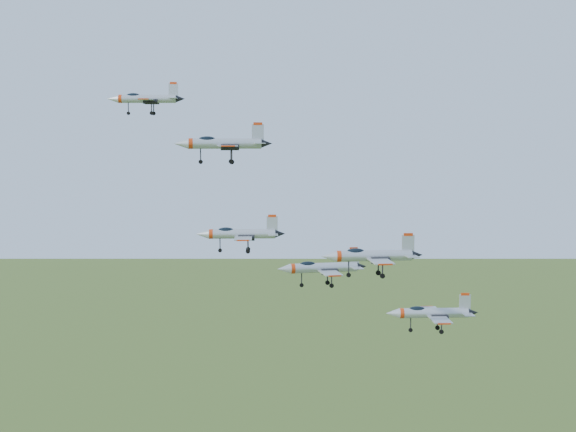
{
  "coord_description": "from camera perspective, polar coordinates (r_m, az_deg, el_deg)",
  "views": [
    {
      "loc": [
        0.09,
        -111.76,
        150.27
      ],
      "look_at": [
        5.8,
        -2.52,
        139.59
      ],
      "focal_mm": 50.0,
      "sensor_mm": 36.0,
      "label": 1
    }
  ],
  "objects": [
    {
      "name": "jet_right_low",
      "position": [
        97.28,
        5.91,
        -2.8
      ],
      "size": [
        12.58,
        10.39,
        3.36
      ],
      "rotation": [
        0.0,
        0.0,
        0.06
      ],
      "color": "#A1A7AD"
    },
    {
      "name": "jet_trail",
      "position": [
        115.57,
        10.13,
        -6.79
      ],
      "size": [
        13.22,
        10.85,
        3.55
      ],
      "rotation": [
        0.0,
        0.0,
        -0.01
      ],
      "color": "#A1A7AD"
    },
    {
      "name": "jet_right_high",
      "position": [
        98.71,
        -3.48,
        -1.26
      ],
      "size": [
        11.06,
        9.08,
        2.96
      ],
      "rotation": [
        0.0,
        0.0,
        -0.01
      ],
      "color": "#A1A7AD"
    },
    {
      "name": "jet_left_low",
      "position": [
        116.37,
        2.37,
        -3.68
      ],
      "size": [
        13.4,
        11.19,
        3.58
      ],
      "rotation": [
        0.0,
        0.0,
        0.14
      ],
      "color": "#A1A7AD"
    },
    {
      "name": "jet_lead",
      "position": [
        126.08,
        -10.13,
        8.22
      ],
      "size": [
        11.98,
        9.87,
        3.21
      ],
      "rotation": [
        0.0,
        0.0,
        -0.04
      ],
      "color": "#A1A7AD"
    },
    {
      "name": "jet_left_high",
      "position": [
        113.11,
        -4.72,
        5.18
      ],
      "size": [
        13.89,
        11.48,
        3.71
      ],
      "rotation": [
        0.0,
        0.0,
        0.06
      ],
      "color": "#A1A7AD"
    }
  ]
}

